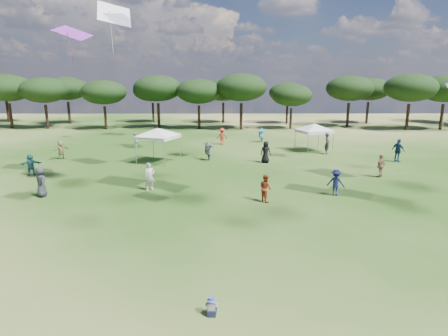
% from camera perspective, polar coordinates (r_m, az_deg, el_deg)
% --- Properties ---
extents(tree_line, '(108.78, 17.63, 7.77)m').
position_cam_1_polar(tree_line, '(55.12, 1.57, 11.97)').
color(tree_line, black).
rests_on(tree_line, ground).
extents(tent_left, '(5.21, 5.21, 3.11)m').
position_cam_1_polar(tent_left, '(30.60, -10.07, 5.78)').
color(tent_left, gray).
rests_on(tent_left, ground).
extents(tent_right, '(5.30, 5.30, 2.91)m').
position_cam_1_polar(tent_right, '(36.22, 13.62, 6.40)').
color(tent_right, gray).
rests_on(tent_right, ground).
extents(toddler, '(0.38, 0.43, 0.57)m').
position_cam_1_polar(toddler, '(11.24, -1.87, -20.38)').
color(toddler, black).
rests_on(toddler, ground).
extents(festival_crowd, '(29.27, 22.02, 1.93)m').
position_cam_1_polar(festival_crowd, '(30.88, -0.72, 2.57)').
color(festival_crowd, '#29292E').
rests_on(festival_crowd, ground).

